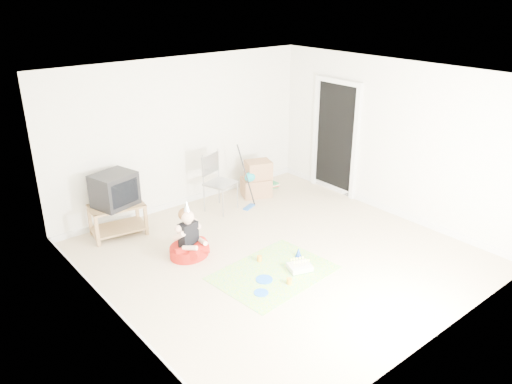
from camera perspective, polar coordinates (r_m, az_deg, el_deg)
ground at (r=7.40m, az=2.59°, el=-7.18°), size 5.00×5.00×0.00m
doorway_recess at (r=9.42m, az=9.10°, el=6.00°), size 0.02×0.90×2.05m
tv_stand at (r=8.12m, az=-15.53°, el=-2.82°), size 0.89×0.64×0.51m
crt_tv at (r=7.94m, az=-15.88°, el=0.26°), size 0.71×0.64×0.52m
folding_chair at (r=8.63m, az=-4.08°, el=1.01°), size 0.58×0.56×1.04m
cardboard_boxes at (r=9.29m, az=0.09°, el=1.45°), size 0.65×0.57×0.67m
floor_mop at (r=8.78m, az=-0.81°, el=-0.24°), size 0.29×0.35×1.10m
book_pile at (r=9.79m, az=1.88°, el=0.89°), size 0.25×0.29×0.11m
seated_woman at (r=7.35m, az=-7.68°, el=-5.90°), size 0.71×0.71×0.87m
party_mat at (r=6.97m, az=2.02°, el=-9.21°), size 1.69×1.29×0.01m
birthday_cake at (r=7.03m, az=5.01°, el=-8.59°), size 0.37×0.33×0.15m
blue_plate_near at (r=6.80m, az=0.94°, el=-9.96°), size 0.28×0.28×0.01m
blue_plate_far at (r=6.54m, az=0.58°, el=-11.43°), size 0.26×0.26×0.01m
orange_cup_near at (r=7.21m, az=0.39°, el=-7.60°), size 0.08×0.08×0.08m
orange_cup_far at (r=6.72m, az=3.82°, el=-10.12°), size 0.10×0.10×0.08m
blue_party_hat at (r=7.32m, az=4.87°, el=-6.89°), size 0.12×0.12×0.14m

